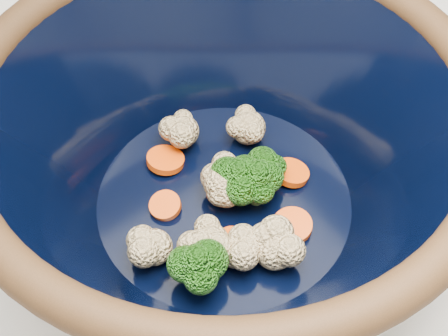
% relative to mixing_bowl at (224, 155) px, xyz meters
% --- Properties ---
extents(mixing_bowl, '(0.48, 0.48, 0.17)m').
position_rel_mixing_bowl_xyz_m(mixing_bowl, '(0.00, 0.00, 0.00)').
color(mixing_bowl, black).
rests_on(mixing_bowl, counter).
extents(vegetable_pile, '(0.17, 0.17, 0.05)m').
position_rel_mixing_bowl_xyz_m(vegetable_pile, '(-0.01, -0.01, -0.04)').
color(vegetable_pile, '#608442').
rests_on(vegetable_pile, mixing_bowl).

